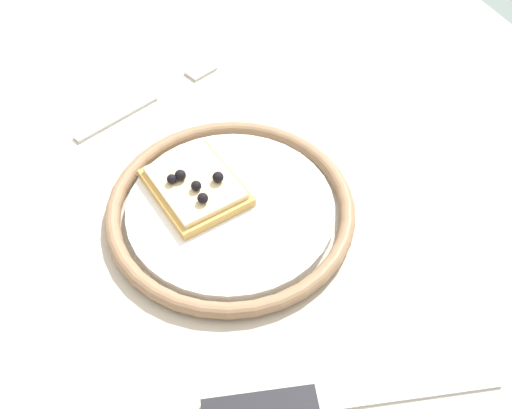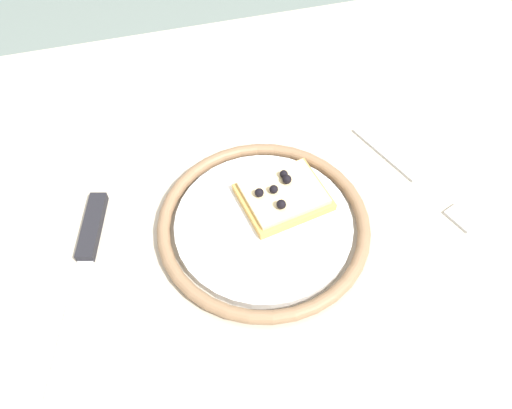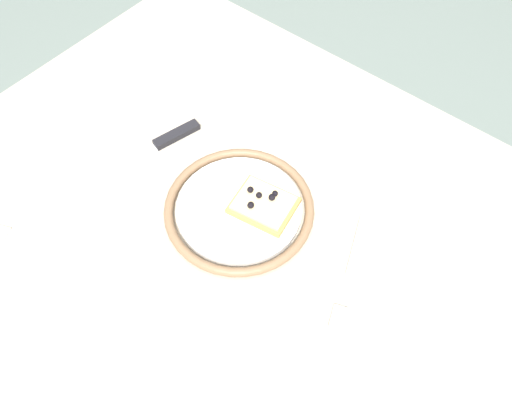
% 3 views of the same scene
% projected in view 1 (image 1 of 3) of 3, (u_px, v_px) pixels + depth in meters
% --- Properties ---
extents(dining_table, '(1.14, 0.90, 0.77)m').
position_uv_depth(dining_table, '(249.00, 229.00, 0.66)').
color(dining_table, '#BCB29E').
rests_on(dining_table, ground_plane).
extents(plate, '(0.25, 0.25, 0.02)m').
position_uv_depth(plate, '(231.00, 208.00, 0.57)').
color(plate, white).
rests_on(plate, dining_table).
extents(pizza_slice_near, '(0.11, 0.10, 0.03)m').
position_uv_depth(pizza_slice_near, '(196.00, 187.00, 0.57)').
color(pizza_slice_near, tan).
rests_on(pizza_slice_near, plate).
extents(knife, '(0.08, 0.24, 0.01)m').
position_uv_depth(knife, '(301.00, 402.00, 0.45)').
color(knife, silver).
rests_on(knife, dining_table).
extents(fork, '(0.09, 0.19, 0.00)m').
position_uv_depth(fork, '(150.00, 99.00, 0.69)').
color(fork, '#BBBBBB').
rests_on(fork, dining_table).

